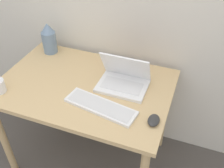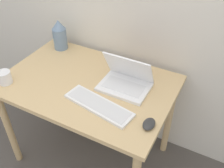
{
  "view_description": "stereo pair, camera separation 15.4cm",
  "coord_description": "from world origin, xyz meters",
  "px_view_note": "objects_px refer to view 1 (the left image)",
  "views": [
    {
      "loc": [
        0.64,
        -0.81,
        1.82
      ],
      "look_at": [
        0.21,
        0.33,
        0.86
      ],
      "focal_mm": 42.0,
      "sensor_mm": 36.0,
      "label": 1
    },
    {
      "loc": [
        0.78,
        -0.74,
        1.82
      ],
      "look_at": [
        0.21,
        0.33,
        0.86
      ],
      "focal_mm": 42.0,
      "sensor_mm": 36.0,
      "label": 2
    }
  ],
  "objects_px": {
    "keyboard": "(100,106)",
    "mouse": "(154,120)",
    "laptop": "(124,79)",
    "vase": "(49,38)",
    "mp3_player": "(112,93)"
  },
  "relations": [
    {
      "from": "laptop",
      "to": "keyboard",
      "type": "bearing_deg",
      "value": -103.56
    },
    {
      "from": "keyboard",
      "to": "vase",
      "type": "distance_m",
      "value": 0.75
    },
    {
      "from": "laptop",
      "to": "vase",
      "type": "relative_size",
      "value": 1.33
    },
    {
      "from": "laptop",
      "to": "keyboard",
      "type": "height_order",
      "value": "laptop"
    },
    {
      "from": "mouse",
      "to": "vase",
      "type": "xyz_separation_m",
      "value": [
        -0.91,
        0.45,
        0.1
      ]
    },
    {
      "from": "laptop",
      "to": "vase",
      "type": "distance_m",
      "value": 0.69
    },
    {
      "from": "keyboard",
      "to": "mouse",
      "type": "relative_size",
      "value": 4.69
    },
    {
      "from": "keyboard",
      "to": "mouse",
      "type": "height_order",
      "value": "mouse"
    },
    {
      "from": "laptop",
      "to": "mouse",
      "type": "distance_m",
      "value": 0.36
    },
    {
      "from": "mouse",
      "to": "keyboard",
      "type": "bearing_deg",
      "value": 179.03
    },
    {
      "from": "mouse",
      "to": "mp3_player",
      "type": "distance_m",
      "value": 0.34
    },
    {
      "from": "mouse",
      "to": "laptop",
      "type": "bearing_deg",
      "value": 135.79
    },
    {
      "from": "keyboard",
      "to": "vase",
      "type": "xyz_separation_m",
      "value": [
        -0.6,
        0.44,
        0.11
      ]
    },
    {
      "from": "laptop",
      "to": "vase",
      "type": "bearing_deg",
      "value": 163.4
    },
    {
      "from": "laptop",
      "to": "mouse",
      "type": "relative_size",
      "value": 3.23
    }
  ]
}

